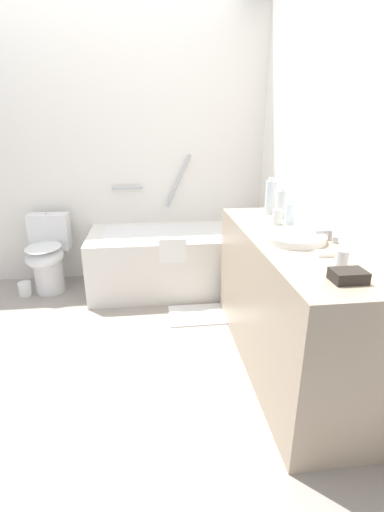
% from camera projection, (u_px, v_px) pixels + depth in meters
% --- Properties ---
extents(ground_plane, '(4.06, 4.06, 0.00)m').
position_uv_depth(ground_plane, '(95.00, 340.00, 2.58)').
color(ground_plane, '#9E9389').
extents(wall_back_tiled, '(3.46, 0.10, 2.44)m').
position_uv_depth(wall_back_tiled, '(101.00, 151.00, 3.32)').
color(wall_back_tiled, white).
rests_on(wall_back_tiled, ground_plane).
extents(wall_right_mirror, '(0.10, 2.79, 2.44)m').
position_uv_depth(wall_right_mirror, '(326.00, 163.00, 2.34)').
color(wall_right_mirror, white).
rests_on(wall_right_mirror, ground_plane).
extents(bathtub, '(1.56, 0.74, 1.19)m').
position_uv_depth(bathtub, '(176.00, 258.00, 3.33)').
color(bathtub, silver).
rests_on(bathtub, ground_plane).
extents(toilet, '(0.35, 0.53, 0.70)m').
position_uv_depth(toilet, '(48.00, 255.00, 3.26)').
color(toilet, white).
rests_on(toilet, ground_plane).
extents(vanity_counter, '(0.54, 1.59, 0.84)m').
position_uv_depth(vanity_counter, '(289.00, 303.00, 2.21)').
color(vanity_counter, tan).
rests_on(vanity_counter, ground_plane).
extents(sink_basin, '(0.34, 0.34, 0.04)m').
position_uv_depth(sink_basin, '(294.00, 238.00, 2.01)').
color(sink_basin, white).
rests_on(sink_basin, vanity_counter).
extents(sink_faucet, '(0.11, 0.15, 0.06)m').
position_uv_depth(sink_faucet, '(329.00, 235.00, 2.03)').
color(sink_faucet, '#ADADB2').
rests_on(sink_faucet, vanity_counter).
extents(water_bottle_0, '(0.06, 0.06, 0.26)m').
position_uv_depth(water_bottle_0, '(270.00, 197.00, 2.58)').
color(water_bottle_0, silver).
rests_on(water_bottle_0, vanity_counter).
extents(water_bottle_1, '(0.06, 0.06, 0.19)m').
position_uv_depth(water_bottle_1, '(290.00, 216.00, 2.21)').
color(water_bottle_1, silver).
rests_on(water_bottle_1, vanity_counter).
extents(water_bottle_2, '(0.07, 0.07, 0.24)m').
position_uv_depth(water_bottle_2, '(270.00, 196.00, 2.65)').
color(water_bottle_2, silver).
rests_on(water_bottle_2, vanity_counter).
extents(water_bottle_3, '(0.06, 0.06, 0.21)m').
position_uv_depth(water_bottle_3, '(281.00, 204.00, 2.49)').
color(water_bottle_3, silver).
rests_on(water_bottle_3, vanity_counter).
extents(drinking_glass_0, '(0.06, 0.06, 0.08)m').
position_uv_depth(drinking_glass_0, '(342.00, 258.00, 1.64)').
color(drinking_glass_0, white).
rests_on(drinking_glass_0, vanity_counter).
extents(drinking_glass_1, '(0.06, 0.06, 0.10)m').
position_uv_depth(drinking_glass_1, '(277.00, 217.00, 2.33)').
color(drinking_glass_1, white).
rests_on(drinking_glass_1, vanity_counter).
extents(amenity_basket, '(0.14, 0.10, 0.05)m').
position_uv_depth(amenity_basket, '(348.00, 276.00, 1.49)').
color(amenity_basket, '#2D2823').
rests_on(amenity_basket, vanity_counter).
extents(soap_dish, '(0.09, 0.06, 0.02)m').
position_uv_depth(soap_dish, '(325.00, 254.00, 1.79)').
color(soap_dish, white).
rests_on(soap_dish, vanity_counter).
extents(bath_mat, '(0.59, 0.33, 0.01)m').
position_uv_depth(bath_mat, '(206.00, 314.00, 2.92)').
color(bath_mat, white).
rests_on(bath_mat, ground_plane).
extents(toilet_paper_roll, '(0.11, 0.11, 0.13)m').
position_uv_depth(toilet_paper_roll, '(25.00, 289.00, 3.23)').
color(toilet_paper_roll, white).
rests_on(toilet_paper_roll, ground_plane).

